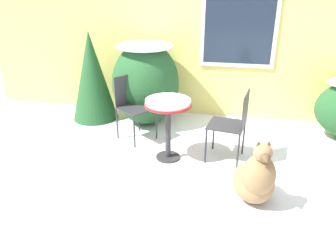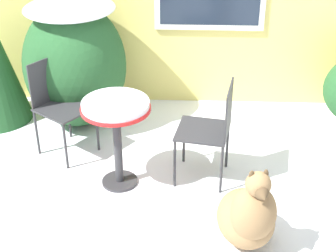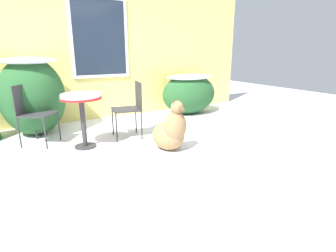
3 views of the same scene
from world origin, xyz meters
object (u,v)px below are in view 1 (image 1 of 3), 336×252
patio_chair_far_side (233,122)px  patio_chair_near_table (133,104)px  patio_table (168,111)px  dog (255,179)px

patio_chair_far_side → patio_chair_near_table: bearing=-96.0°
patio_table → patio_chair_far_side: patio_chair_far_side is taller
patio_table → patio_chair_near_table: patio_chair_near_table is taller
patio_table → dog: bearing=-35.1°
dog → patio_table: bearing=134.4°
patio_chair_far_side → dog: bearing=26.7°
patio_table → patio_chair_far_side: 0.83m
patio_table → patio_chair_far_side: (0.81, 0.12, -0.14)m
patio_chair_far_side → dog: 0.94m
patio_chair_far_side → dog: patio_chair_far_side is taller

